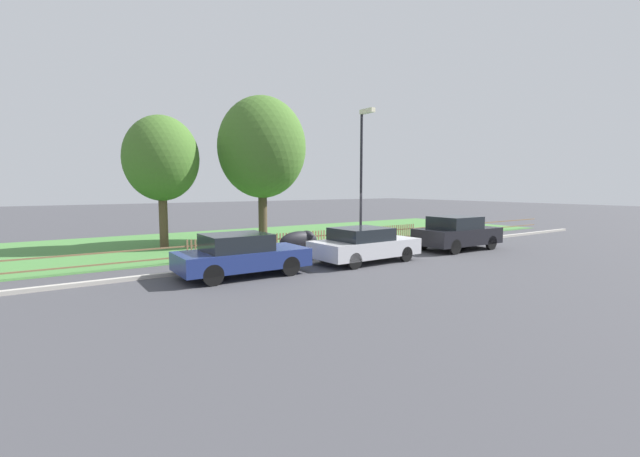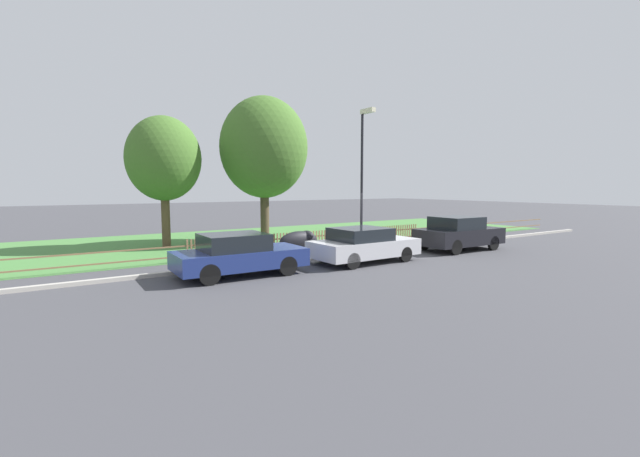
{
  "view_description": "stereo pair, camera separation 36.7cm",
  "coord_description": "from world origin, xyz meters",
  "px_view_note": "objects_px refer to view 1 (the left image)",
  "views": [
    {
      "loc": [
        -10.51,
        -13.33,
        2.78
      ],
      "look_at": [
        -0.91,
        0.71,
        1.1
      ],
      "focal_mm": 24.0,
      "sensor_mm": 36.0,
      "label": 1
    },
    {
      "loc": [
        -10.2,
        -13.54,
        2.78
      ],
      "look_at": [
        -0.91,
        0.71,
        1.1
      ],
      "focal_mm": 24.0,
      "sensor_mm": 36.0,
      "label": 2
    }
  ],
  "objects_px": {
    "parked_car_black_saloon": "(364,244)",
    "tree_behind_motorcycle": "(262,148)",
    "parked_car_navy_estate": "(457,233)",
    "street_lamp": "(363,164)",
    "parked_car_silver_hatchback": "(241,255)",
    "covered_motorcycle": "(300,241)",
    "tree_nearest_kerb": "(161,159)"
  },
  "relations": [
    {
      "from": "covered_motorcycle",
      "to": "tree_nearest_kerb",
      "type": "bearing_deg",
      "value": 120.83
    },
    {
      "from": "tree_behind_motorcycle",
      "to": "street_lamp",
      "type": "distance_m",
      "value": 5.71
    },
    {
      "from": "parked_car_silver_hatchback",
      "to": "street_lamp",
      "type": "xyz_separation_m",
      "value": [
        6.28,
        1.67,
        3.04
      ]
    },
    {
      "from": "parked_car_black_saloon",
      "to": "tree_behind_motorcycle",
      "type": "distance_m",
      "value": 8.23
    },
    {
      "from": "parked_car_black_saloon",
      "to": "tree_nearest_kerb",
      "type": "relative_size",
      "value": 0.68
    },
    {
      "from": "parked_car_navy_estate",
      "to": "tree_nearest_kerb",
      "type": "height_order",
      "value": "tree_nearest_kerb"
    },
    {
      "from": "parked_car_navy_estate",
      "to": "street_lamp",
      "type": "bearing_deg",
      "value": 155.17
    },
    {
      "from": "parked_car_navy_estate",
      "to": "covered_motorcycle",
      "type": "distance_m",
      "value": 7.09
    },
    {
      "from": "tree_nearest_kerb",
      "to": "street_lamp",
      "type": "distance_m",
      "value": 9.0
    },
    {
      "from": "parked_car_navy_estate",
      "to": "covered_motorcycle",
      "type": "bearing_deg",
      "value": 162.51
    },
    {
      "from": "parked_car_silver_hatchback",
      "to": "covered_motorcycle",
      "type": "relative_size",
      "value": 2.14
    },
    {
      "from": "tree_behind_motorcycle",
      "to": "parked_car_black_saloon",
      "type": "bearing_deg",
      "value": -85.84
    },
    {
      "from": "parked_car_black_saloon",
      "to": "tree_nearest_kerb",
      "type": "height_order",
      "value": "tree_nearest_kerb"
    },
    {
      "from": "parked_car_silver_hatchback",
      "to": "covered_motorcycle",
      "type": "bearing_deg",
      "value": 32.13
    },
    {
      "from": "parked_car_black_saloon",
      "to": "tree_nearest_kerb",
      "type": "bearing_deg",
      "value": 120.97
    },
    {
      "from": "covered_motorcycle",
      "to": "street_lamp",
      "type": "bearing_deg",
      "value": -9.95
    },
    {
      "from": "parked_car_silver_hatchback",
      "to": "tree_behind_motorcycle",
      "type": "xyz_separation_m",
      "value": [
        4.25,
        6.92,
        3.99
      ]
    },
    {
      "from": "tree_nearest_kerb",
      "to": "tree_behind_motorcycle",
      "type": "bearing_deg",
      "value": -10.67
    },
    {
      "from": "parked_car_black_saloon",
      "to": "tree_behind_motorcycle",
      "type": "relative_size",
      "value": 0.57
    },
    {
      "from": "tree_nearest_kerb",
      "to": "street_lamp",
      "type": "xyz_separation_m",
      "value": [
        6.61,
        -6.11,
        -0.3
      ]
    },
    {
      "from": "parked_car_silver_hatchback",
      "to": "street_lamp",
      "type": "height_order",
      "value": "street_lamp"
    },
    {
      "from": "parked_car_silver_hatchback",
      "to": "parked_car_black_saloon",
      "type": "height_order",
      "value": "parked_car_silver_hatchback"
    },
    {
      "from": "street_lamp",
      "to": "parked_car_silver_hatchback",
      "type": "bearing_deg",
      "value": -165.08
    },
    {
      "from": "covered_motorcycle",
      "to": "tree_nearest_kerb",
      "type": "distance_m",
      "value": 7.62
    },
    {
      "from": "parked_car_navy_estate",
      "to": "street_lamp",
      "type": "relative_size",
      "value": 0.66
    },
    {
      "from": "parked_car_navy_estate",
      "to": "street_lamp",
      "type": "height_order",
      "value": "street_lamp"
    },
    {
      "from": "tree_behind_motorcycle",
      "to": "street_lamp",
      "type": "bearing_deg",
      "value": -68.84
    },
    {
      "from": "tree_nearest_kerb",
      "to": "street_lamp",
      "type": "height_order",
      "value": "tree_nearest_kerb"
    },
    {
      "from": "parked_car_silver_hatchback",
      "to": "parked_car_black_saloon",
      "type": "xyz_separation_m",
      "value": [
        4.78,
        -0.24,
        -0.03
      ]
    },
    {
      "from": "parked_car_silver_hatchback",
      "to": "street_lamp",
      "type": "distance_m",
      "value": 7.18
    },
    {
      "from": "covered_motorcycle",
      "to": "tree_behind_motorcycle",
      "type": "xyz_separation_m",
      "value": [
        0.84,
        4.86,
        4.04
      ]
    },
    {
      "from": "parked_car_navy_estate",
      "to": "street_lamp",
      "type": "xyz_separation_m",
      "value": [
        -3.85,
        1.86,
        2.97
      ]
    }
  ]
}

